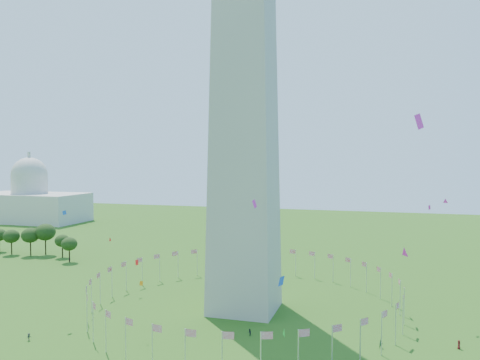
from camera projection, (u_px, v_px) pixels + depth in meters
name	position (u px, v px, depth m)	size (l,w,h in m)	color
flag_ring	(245.00, 293.00, 123.96)	(80.24, 80.24, 9.00)	silver
capitol_building	(30.00, 186.00, 298.57)	(70.00, 35.00, 46.00)	beige
kites_aloft	(288.00, 257.00, 93.55)	(97.29, 69.87, 41.36)	#CC2699
tree_line_west	(20.00, 242.00, 193.74)	(55.62, 15.92, 13.07)	#284717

